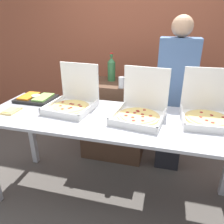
{
  "coord_description": "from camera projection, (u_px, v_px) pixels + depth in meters",
  "views": [
    {
      "loc": [
        0.44,
        -1.67,
        1.72
      ],
      "look_at": [
        0.0,
        0.0,
        0.96
      ],
      "focal_mm": 35.0,
      "sensor_mm": 36.0,
      "label": 1
    }
  ],
  "objects": [
    {
      "name": "ground_plane",
      "position": [
        112.0,
        197.0,
        2.27
      ],
      "size": [
        16.0,
        16.0,
        0.0
      ],
      "primitive_type": "plane",
      "color": "#514C47"
    },
    {
      "name": "brick_wall_behind",
      "position": [
        142.0,
        40.0,
        3.21
      ],
      "size": [
        10.0,
        0.06,
        2.8
      ],
      "color": "#9E5138",
      "rests_on": "ground_plane"
    },
    {
      "name": "buffet_table",
      "position": [
        112.0,
        129.0,
        1.95
      ],
      "size": [
        2.31,
        0.78,
        0.91
      ],
      "color": "#A8AAB2",
      "rests_on": "ground_plane"
    },
    {
      "name": "pizza_box_far_right",
      "position": [
        140.0,
        109.0,
        1.87
      ],
      "size": [
        0.46,
        0.47,
        0.41
      ],
      "rotation": [
        0.0,
        0.0,
        -0.13
      ],
      "color": "white",
      "rests_on": "buffet_table"
    },
    {
      "name": "pizza_box_near_right",
      "position": [
        207.0,
        111.0,
        1.83
      ],
      "size": [
        0.43,
        0.45,
        0.41
      ],
      "rotation": [
        0.0,
        0.0,
        0.05
      ],
      "color": "white",
      "rests_on": "buffet_table"
    },
    {
      "name": "pizza_box_near_left",
      "position": [
        73.0,
        101.0,
        2.07
      ],
      "size": [
        0.44,
        0.45,
        0.4
      ],
      "rotation": [
        0.0,
        0.0,
        -0.1
      ],
      "color": "white",
      "rests_on": "buffet_table"
    },
    {
      "name": "paper_plate_front_left",
      "position": [
        12.0,
        111.0,
        1.99
      ],
      "size": [
        0.26,
        0.26,
        0.03
      ],
      "color": "white",
      "rests_on": "buffet_table"
    },
    {
      "name": "veggie_tray",
      "position": [
        36.0,
        98.0,
        2.29
      ],
      "size": [
        0.38,
        0.3,
        0.05
      ],
      "color": "black",
      "rests_on": "buffet_table"
    },
    {
      "name": "sideboard_podium",
      "position": [
        114.0,
        119.0,
        2.83
      ],
      "size": [
        0.77,
        0.5,
        0.99
      ],
      "color": "#4C3323",
      "rests_on": "ground_plane"
    },
    {
      "name": "soda_bottle",
      "position": [
        111.0,
        69.0,
        2.64
      ],
      "size": [
        0.1,
        0.1,
        0.34
      ],
      "color": "#2D6638",
      "rests_on": "sideboard_podium"
    },
    {
      "name": "soda_can_silver",
      "position": [
        121.0,
        82.0,
        2.4
      ],
      "size": [
        0.07,
        0.07,
        0.12
      ],
      "color": "silver",
      "rests_on": "sideboard_podium"
    },
    {
      "name": "soda_can_colored",
      "position": [
        87.0,
        79.0,
        2.53
      ],
      "size": [
        0.07,
        0.07,
        0.12
      ],
      "color": "#334CB2",
      "rests_on": "sideboard_podium"
    },
    {
      "name": "person_guest_plaid",
      "position": [
        174.0,
        96.0,
        2.4
      ],
      "size": [
        0.4,
        0.22,
        1.74
      ],
      "rotation": [
        0.0,
        0.0,
        3.14
      ],
      "color": "black",
      "rests_on": "ground_plane"
    }
  ]
}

